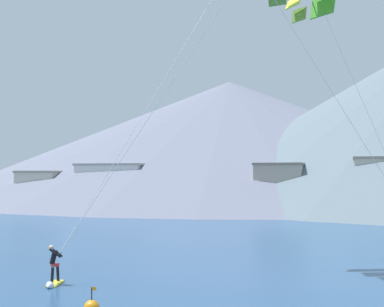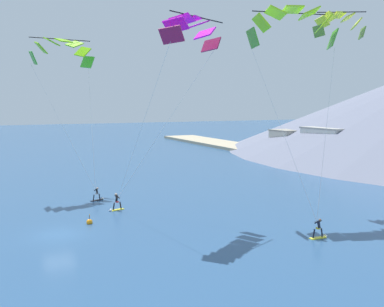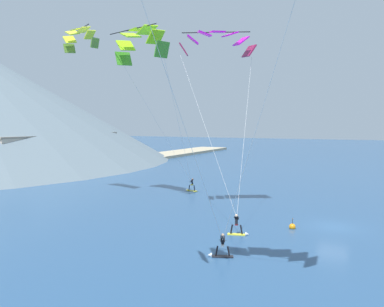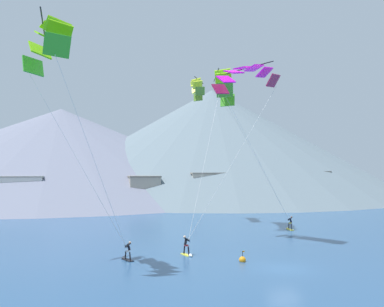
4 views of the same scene
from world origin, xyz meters
TOP-DOWN VIEW (x-y plane):
  - kitesurfer_near_trail at (-6.05, 6.55)m, footprint 0.85×1.78m
  - shoreline_strip at (0.00, 50.48)m, footprint 180.00×10.00m
  - shore_building_promenade_mid at (-38.59, 54.45)m, footprint 6.54×7.02m
  - shore_building_quay_west at (-3.76, 54.32)m, footprint 6.14×5.79m
  - shore_building_old_town at (-27.60, 54.54)m, footprint 10.18×4.94m
  - mountain_peak_central_summit at (-22.31, 100.23)m, footprint 122.47×122.47m

SIDE VIEW (x-z plane):
  - shoreline_strip at x=0.00m, z-range 0.00..0.70m
  - kitesurfer_near_trail at x=-6.05m, z-range -0.35..1.47m
  - shore_building_promenade_mid at x=-38.59m, z-range 0.01..5.30m
  - shore_building_quay_west at x=-3.76m, z-range 0.01..6.24m
  - shore_building_old_town at x=-27.60m, z-range 0.01..6.30m
  - mountain_peak_central_summit at x=-22.31m, z-range 0.00..25.20m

